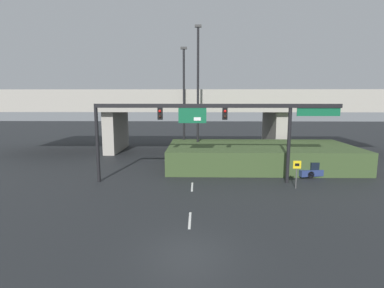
{
  "coord_description": "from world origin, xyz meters",
  "views": [
    {
      "loc": [
        0.45,
        -12.47,
        6.79
      ],
      "look_at": [
        0.0,
        9.77,
        3.44
      ],
      "focal_mm": 28.0,
      "sensor_mm": 36.0,
      "label": 1
    }
  ],
  "objects": [
    {
      "name": "lane_markings",
      "position": [
        0.0,
        13.39,
        0.0
      ],
      "size": [
        0.14,
        21.94,
        0.01
      ],
      "color": "silver",
      "rests_on": "ground"
    },
    {
      "name": "speed_limit_sign",
      "position": [
        7.95,
        9.82,
        1.46
      ],
      "size": [
        0.6,
        0.11,
        2.23
      ],
      "color": "#4C4C4C",
      "rests_on": "ground"
    },
    {
      "name": "highway_light_pole_far",
      "position": [
        -1.15,
        21.58,
        6.6
      ],
      "size": [
        0.7,
        0.36,
        12.46
      ],
      "color": "black",
      "rests_on": "ground"
    },
    {
      "name": "overpass_bridge",
      "position": [
        0.0,
        26.68,
        5.74
      ],
      "size": [
        48.83,
        9.64,
        7.89
      ],
      "color": "#A39E93",
      "rests_on": "ground"
    },
    {
      "name": "parked_sedan_mid_right",
      "position": [
        14.27,
        14.94,
        0.65
      ],
      "size": [
        4.62,
        2.48,
        1.41
      ],
      "rotation": [
        0.0,
        0.0,
        0.14
      ],
      "color": "maroon",
      "rests_on": "ground"
    },
    {
      "name": "highway_light_pole_near",
      "position": [
        0.43,
        19.69,
        7.54
      ],
      "size": [
        0.7,
        0.36,
        14.33
      ],
      "color": "black",
      "rests_on": "ground"
    },
    {
      "name": "ground_plane",
      "position": [
        0.0,
        0.0,
        0.0
      ],
      "size": [
        160.0,
        160.0,
        0.0
      ],
      "primitive_type": "plane",
      "color": "black"
    },
    {
      "name": "parked_sedan_near_right",
      "position": [
        11.35,
        13.92,
        0.64
      ],
      "size": [
        4.94,
        2.74,
        1.37
      ],
      "rotation": [
        0.0,
        0.0,
        0.22
      ],
      "color": "navy",
      "rests_on": "ground"
    },
    {
      "name": "grass_embankment",
      "position": [
        6.74,
        17.48,
        1.09
      ],
      "size": [
        18.37,
        8.92,
        2.18
      ],
      "color": "#384C28",
      "rests_on": "ground"
    },
    {
      "name": "signal_gantry",
      "position": [
        1.52,
        11.48,
        5.3
      ],
      "size": [
        19.66,
        0.44,
        6.42
      ],
      "color": "black",
      "rests_on": "ground"
    }
  ]
}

